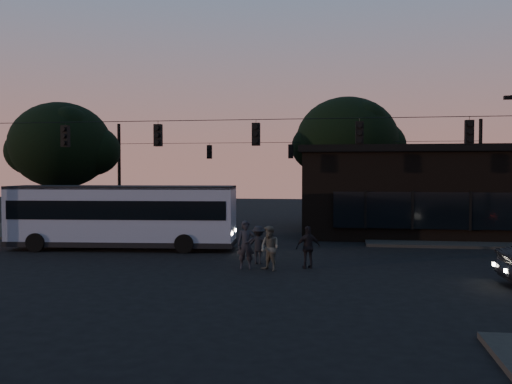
# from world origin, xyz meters

# --- Properties ---
(ground) EXTENTS (120.00, 120.00, 0.00)m
(ground) POSITION_xyz_m (0.00, 0.00, 0.00)
(ground) COLOR black
(ground) RESTS_ON ground
(sidewalk_far_right) EXTENTS (14.00, 10.00, 0.15)m
(sidewalk_far_right) POSITION_xyz_m (12.00, 14.00, 0.07)
(sidewalk_far_right) COLOR black
(sidewalk_far_right) RESTS_ON ground
(sidewalk_far_left) EXTENTS (14.00, 10.00, 0.15)m
(sidewalk_far_left) POSITION_xyz_m (-14.00, 14.00, 0.07)
(sidewalk_far_left) COLOR black
(sidewalk_far_left) RESTS_ON ground
(building) EXTENTS (15.40, 10.41, 5.40)m
(building) POSITION_xyz_m (9.00, 15.97, 2.71)
(building) COLOR black
(building) RESTS_ON ground
(tree_behind) EXTENTS (7.60, 7.60, 9.43)m
(tree_behind) POSITION_xyz_m (4.00, 22.00, 6.19)
(tree_behind) COLOR black
(tree_behind) RESTS_ON ground
(tree_left) EXTENTS (6.40, 6.40, 8.30)m
(tree_left) POSITION_xyz_m (-14.00, 13.00, 5.57)
(tree_left) COLOR black
(tree_left) RESTS_ON ground
(signal_rig_near) EXTENTS (26.24, 0.30, 7.50)m
(signal_rig_near) POSITION_xyz_m (0.00, 4.00, 4.45)
(signal_rig_near) COLOR black
(signal_rig_near) RESTS_ON ground
(signal_rig_far) EXTENTS (26.24, 0.30, 7.50)m
(signal_rig_far) POSITION_xyz_m (0.00, 20.00, 4.20)
(signal_rig_far) COLOR black
(signal_rig_far) RESTS_ON ground
(bus) EXTENTS (11.51, 3.63, 3.19)m
(bus) POSITION_xyz_m (-7.16, 6.27, 1.79)
(bus) COLOR gray
(bus) RESTS_ON ground
(pedestrian_a) EXTENTS (0.77, 0.57, 1.93)m
(pedestrian_a) POSITION_xyz_m (-0.02, 1.53, 0.97)
(pedestrian_a) COLOR black
(pedestrian_a) RESTS_ON ground
(pedestrian_b) EXTENTS (1.09, 1.04, 1.77)m
(pedestrian_b) POSITION_xyz_m (0.99, 1.25, 0.89)
(pedestrian_b) COLOR #46463F
(pedestrian_b) RESTS_ON ground
(pedestrian_c) EXTENTS (1.09, 0.76, 1.72)m
(pedestrian_c) POSITION_xyz_m (2.45, 1.97, 0.86)
(pedestrian_c) COLOR black
(pedestrian_c) RESTS_ON ground
(pedestrian_d) EXTENTS (1.05, 0.62, 1.61)m
(pedestrian_d) POSITION_xyz_m (0.29, 2.85, 0.81)
(pedestrian_d) COLOR black
(pedestrian_d) RESTS_ON ground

